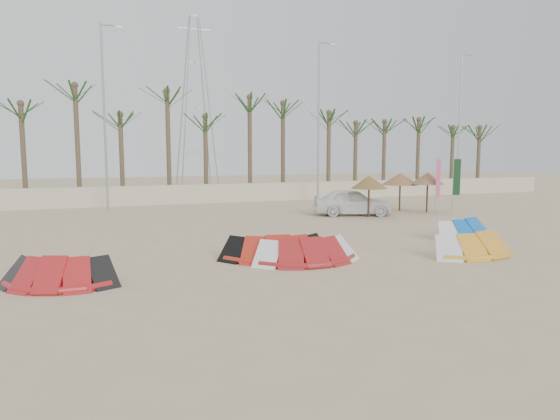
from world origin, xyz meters
name	(u,v)px	position (x,y,z in m)	size (l,w,h in m)	color
ground	(355,280)	(0.00, 0.00, 0.00)	(120.00, 120.00, 0.00)	#D2B68E
boundary_wall	(199,194)	(0.00, 22.00, 0.65)	(60.00, 0.30, 1.30)	beige
palm_line	(203,110)	(0.67, 23.50, 6.44)	(52.00, 4.00, 7.70)	brown
lamp_b	(105,114)	(-5.96, 20.00, 5.77)	(1.25, 0.14, 11.00)	#A5A8AD
lamp_c	(319,119)	(8.04, 20.00, 5.77)	(1.25, 0.14, 11.00)	#A5A8AD
lamp_d	(460,123)	(20.04, 20.00, 5.77)	(1.25, 0.14, 11.00)	#A5A8AD
pylon	(197,196)	(1.00, 28.00, 0.00)	(3.00, 3.00, 14.00)	#A5A8AD
kite_red_left	(58,269)	(-7.65, 2.39, 0.42)	(3.38, 2.33, 0.90)	red
kite_red_mid	(273,245)	(-1.13, 3.60, 0.42)	(3.77, 2.10, 0.90)	red
kite_red_right	(304,248)	(-0.36, 2.79, 0.42)	(3.47, 1.57, 0.90)	#A81F1F
kite_orange	(469,241)	(5.55, 1.92, 0.42)	(3.84, 2.23, 0.90)	gold
kite_blue	(461,227)	(7.57, 4.73, 0.42)	(3.47, 2.30, 0.90)	blue
parasol_left	(369,182)	(7.19, 11.61, 1.90)	(1.98, 1.98, 2.26)	#4C331E
parasol_mid	(428,178)	(11.44, 12.26, 2.00)	(1.93, 1.93, 2.35)	#4C331E
parasol_right	(400,179)	(10.42, 13.50, 1.91)	(2.23, 2.23, 2.27)	#4C331E
flag_pink	(439,180)	(11.39, 11.18, 1.97)	(0.44, 0.19, 3.32)	#A5A8AD
flag_green	(455,178)	(13.44, 12.29, 1.95)	(0.44, 0.17, 3.28)	#A5A8AD
car	(352,202)	(6.75, 12.62, 0.74)	(1.75, 4.35, 1.48)	white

